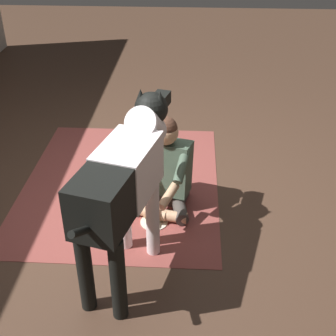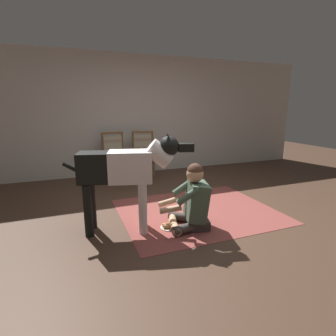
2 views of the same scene
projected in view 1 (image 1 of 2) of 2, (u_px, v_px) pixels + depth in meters
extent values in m
plane|color=#4A3325|center=(132.00, 195.00, 4.10)|extent=(15.00, 15.00, 0.00)
cube|color=brown|center=(121.00, 182.00, 4.27)|extent=(2.20, 1.80, 0.01)
cube|color=#443D39|center=(168.00, 193.00, 4.03)|extent=(0.32, 0.39, 0.12)
cylinder|color=#443D39|center=(179.00, 206.00, 3.86)|extent=(0.41, 0.18, 0.11)
cylinder|color=tan|center=(166.00, 215.00, 3.76)|extent=(0.16, 0.37, 0.09)
cylinder|color=#443D39|center=(145.00, 199.00, 3.94)|extent=(0.38, 0.34, 0.11)
cylinder|color=tan|center=(147.00, 211.00, 3.80)|extent=(0.21, 0.37, 0.09)
cube|color=#4A604D|center=(167.00, 167.00, 3.86)|extent=(0.37, 0.46, 0.48)
cylinder|color=#4A604D|center=(182.00, 165.00, 3.63)|extent=(0.30, 0.15, 0.24)
cylinder|color=tan|center=(168.00, 196.00, 3.58)|extent=(0.28, 0.17, 0.12)
cylinder|color=#4A604D|center=(141.00, 158.00, 3.72)|extent=(0.30, 0.15, 0.24)
cylinder|color=tan|center=(139.00, 190.00, 3.64)|extent=(0.28, 0.10, 0.12)
sphere|color=tan|center=(166.00, 132.00, 3.65)|extent=(0.21, 0.21, 0.21)
sphere|color=#543425|center=(166.00, 128.00, 3.63)|extent=(0.19, 0.19, 0.19)
cylinder|color=white|center=(124.00, 213.00, 3.37)|extent=(0.10, 0.10, 0.63)
cylinder|color=white|center=(153.00, 219.00, 3.31)|extent=(0.10, 0.10, 0.63)
cylinder|color=black|center=(85.00, 271.00, 2.86)|extent=(0.10, 0.10, 0.63)
cylinder|color=black|center=(118.00, 280.00, 2.80)|extent=(0.10, 0.10, 0.63)
cube|color=white|center=(128.00, 168.00, 2.97)|extent=(0.56, 0.44, 0.36)
cube|color=black|center=(103.00, 201.00, 2.66)|extent=(0.50, 0.41, 0.35)
cylinder|color=white|center=(146.00, 127.00, 3.17)|extent=(0.41, 0.31, 0.35)
sphere|color=black|center=(151.00, 109.00, 3.21)|extent=(0.24, 0.24, 0.24)
cube|color=black|center=(161.00, 100.00, 3.39)|extent=(0.20, 0.15, 0.10)
cone|color=black|center=(141.00, 96.00, 3.17)|extent=(0.10, 0.10, 0.11)
cone|color=black|center=(160.00, 99.00, 3.14)|extent=(0.10, 0.10, 0.11)
cylinder|color=black|center=(86.00, 230.00, 2.49)|extent=(0.32, 0.13, 0.21)
cylinder|color=silver|center=(154.00, 222.00, 3.77)|extent=(0.23, 0.23, 0.01)
cylinder|color=tan|center=(157.00, 220.00, 3.75)|extent=(0.17, 0.06, 0.05)
cylinder|color=tan|center=(151.00, 219.00, 3.75)|extent=(0.17, 0.06, 0.05)
cylinder|color=brown|center=(154.00, 219.00, 3.75)|extent=(0.18, 0.05, 0.04)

